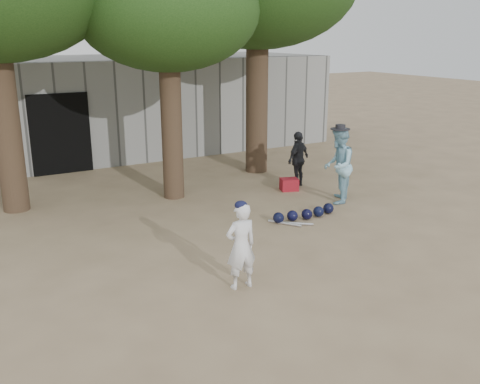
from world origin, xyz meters
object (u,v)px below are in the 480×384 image
spectator_blue (338,166)px  red_bag (289,184)px  spectator_dark (298,159)px  boy_player (241,246)px

spectator_blue → red_bag: bearing=-119.4°
spectator_dark → red_bag: (-0.41, -0.22, -0.55)m
boy_player → spectator_dark: (4.04, 4.23, 0.03)m
red_bag → spectator_dark: bearing=28.3°
spectator_blue → spectator_dark: size_ratio=1.23×
spectator_blue → spectator_dark: spectator_blue is taller
spectator_dark → red_bag: size_ratio=3.34×
red_bag → spectator_blue: bearing=-73.1°
spectator_blue → red_bag: (-0.41, 1.34, -0.72)m
boy_player → red_bag: (3.63, 4.01, -0.53)m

